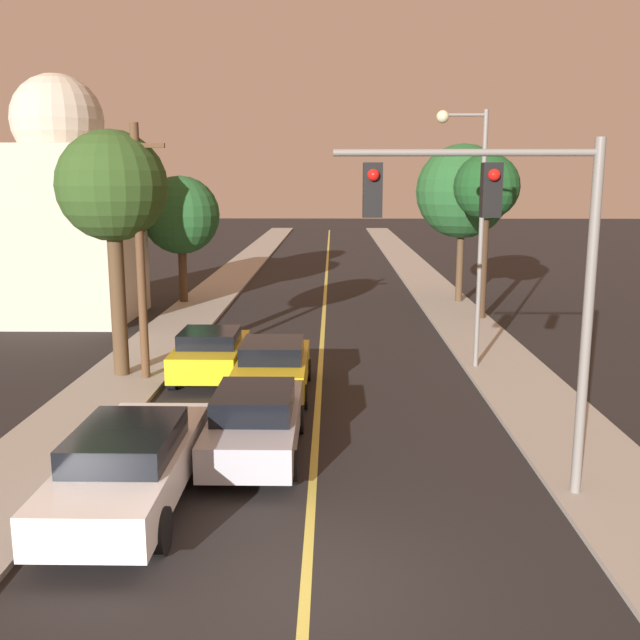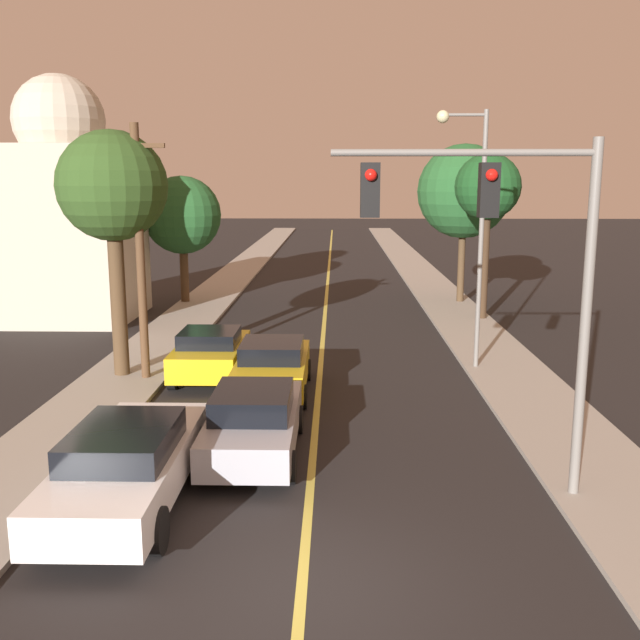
# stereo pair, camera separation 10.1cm
# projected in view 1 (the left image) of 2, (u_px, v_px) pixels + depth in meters

# --- Properties ---
(ground_plane) EXTENTS (200.00, 200.00, 0.00)m
(ground_plane) POSITION_uv_depth(u_px,v_px,m) (305.00, 591.00, 9.91)
(ground_plane) COLOR black
(road_surface) EXTENTS (8.69, 80.00, 0.01)m
(road_surface) POSITION_uv_depth(u_px,v_px,m) (327.00, 271.00, 45.24)
(road_surface) COLOR black
(road_surface) RESTS_ON ground
(sidewalk_left) EXTENTS (2.50, 80.00, 0.12)m
(sidewalk_left) POSITION_uv_depth(u_px,v_px,m) (239.00, 270.00, 45.32)
(sidewalk_left) COLOR #9E998E
(sidewalk_left) RESTS_ON ground
(sidewalk_right) EXTENTS (2.50, 80.00, 0.12)m
(sidewalk_right) POSITION_uv_depth(u_px,v_px,m) (415.00, 270.00, 45.13)
(sidewalk_right) COLOR #9E998E
(sidewalk_right) RESTS_ON ground
(car_near_lane_front) EXTENTS (1.88, 4.42, 1.47)m
(car_near_lane_front) POSITION_uv_depth(u_px,v_px,m) (255.00, 421.00, 14.65)
(car_near_lane_front) COLOR #A5A8B2
(car_near_lane_front) RESTS_ON ground
(car_near_lane_second) EXTENTS (1.94, 4.18, 1.47)m
(car_near_lane_second) POSITION_uv_depth(u_px,v_px,m) (273.00, 366.00, 18.98)
(car_near_lane_second) COLOR gold
(car_near_lane_second) RESTS_ON ground
(car_outer_lane_front) EXTENTS (1.99, 5.20, 1.53)m
(car_outer_lane_front) POSITION_uv_depth(u_px,v_px,m) (130.00, 463.00, 12.32)
(car_outer_lane_front) COLOR white
(car_outer_lane_front) RESTS_ON ground
(car_outer_lane_second) EXTENTS (1.95, 3.81, 1.45)m
(car_outer_lane_second) POSITION_uv_depth(u_px,v_px,m) (211.00, 353.00, 20.46)
(car_outer_lane_second) COLOR gold
(car_outer_lane_second) RESTS_ON ground
(traffic_signal_mast) EXTENTS (4.47, 0.42, 6.20)m
(traffic_signal_mast) POSITION_uv_depth(u_px,v_px,m) (509.00, 246.00, 12.00)
(traffic_signal_mast) COLOR slate
(traffic_signal_mast) RESTS_ON ground
(streetlamp_right) EXTENTS (1.48, 0.36, 7.48)m
(streetlamp_right) POSITION_uv_depth(u_px,v_px,m) (471.00, 208.00, 20.63)
(streetlamp_right) COLOR slate
(streetlamp_right) RESTS_ON ground
(utility_pole_left) EXTENTS (1.60, 0.24, 7.03)m
(utility_pole_left) POSITION_uv_depth(u_px,v_px,m) (140.00, 248.00, 19.59)
(utility_pole_left) COLOR #513823
(utility_pole_left) RESTS_ON ground
(tree_left_near) EXTENTS (3.52, 3.52, 5.73)m
(tree_left_near) POSITION_uv_depth(u_px,v_px,m) (181.00, 216.00, 32.30)
(tree_left_near) COLOR #4C3823
(tree_left_near) RESTS_ON ground
(tree_left_far) EXTENTS (3.05, 3.05, 6.89)m
(tree_left_far) POSITION_uv_depth(u_px,v_px,m) (112.00, 189.00, 19.61)
(tree_left_far) COLOR #4C3823
(tree_left_far) RESTS_ON ground
(tree_right_near) EXTENTS (2.61, 2.61, 6.58)m
(tree_right_near) POSITION_uv_depth(u_px,v_px,m) (486.00, 189.00, 28.11)
(tree_right_near) COLOR #3D2B1C
(tree_right_near) RESTS_ON ground
(tree_right_far) EXTENTS (4.22, 4.22, 7.15)m
(tree_right_far) POSITION_uv_depth(u_px,v_px,m) (462.00, 192.00, 32.19)
(tree_right_far) COLOR #4C3823
(tree_right_far) RESTS_ON ground
(domed_building_left) EXTENTS (5.35, 5.35, 9.75)m
(domed_building_left) POSITION_uv_depth(u_px,v_px,m) (64.00, 213.00, 28.78)
(domed_building_left) COLOR #BCB29E
(domed_building_left) RESTS_ON ground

